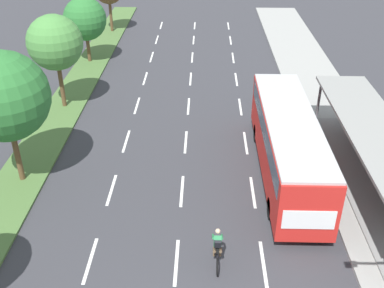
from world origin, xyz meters
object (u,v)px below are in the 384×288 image
at_px(bus, 288,140).
at_px(median_tree_fourth, 85,19).
at_px(bus_shelter, 379,154).
at_px(cyclist, 217,249).
at_px(median_tree_third, 55,43).
at_px(median_tree_second, 4,96).

xyz_separation_m(bus, median_tree_fourth, (-13.77, 16.17, 1.54)).
bearing_deg(bus, median_tree_fourth, 130.42).
relative_size(bus_shelter, cyclist, 7.74).
bearing_deg(median_tree_third, cyclist, -54.72).
height_order(median_tree_third, median_tree_fourth, median_tree_third).
relative_size(bus_shelter, bus, 1.25).
height_order(median_tree_second, median_tree_fourth, median_tree_second).
distance_m(cyclist, median_tree_third, 17.60).
bearing_deg(median_tree_fourth, median_tree_third, -88.64).
distance_m(cyclist, median_tree_second, 11.90).
bearing_deg(median_tree_second, bus_shelter, 0.21).
relative_size(bus, median_tree_third, 1.86).
distance_m(median_tree_third, median_tree_fourth, 8.60).
bearing_deg(bus, median_tree_third, 150.68).
relative_size(bus, cyclist, 6.20).
bearing_deg(median_tree_third, median_tree_second, -88.96).
height_order(cyclist, median_tree_fourth, median_tree_fourth).
relative_size(cyclist, median_tree_fourth, 0.35).
distance_m(cyclist, median_tree_fourth, 24.94).
bearing_deg(bus_shelter, median_tree_third, 154.57).
bearing_deg(median_tree_second, median_tree_third, 91.04).
bearing_deg(median_tree_fourth, bus_shelter, -43.34).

